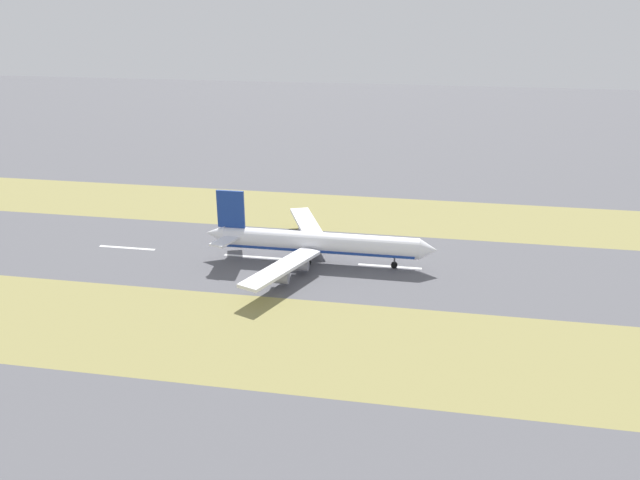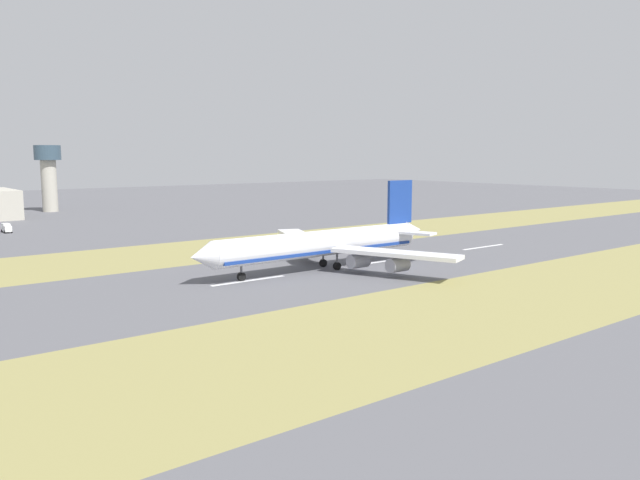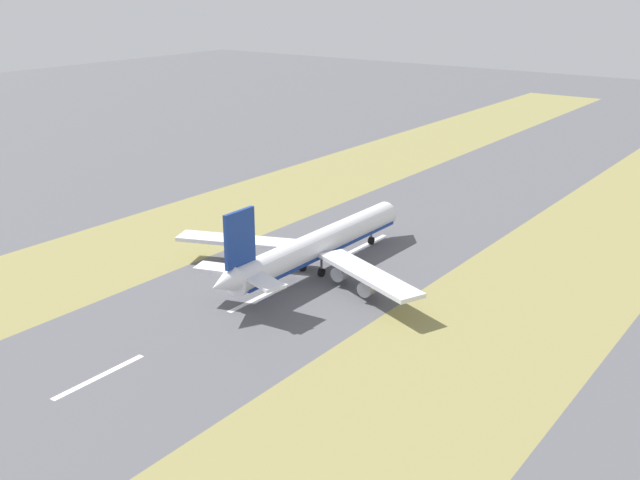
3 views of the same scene
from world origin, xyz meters
TOP-DOWN VIEW (x-y plane):
  - ground_plane at (0.00, 0.00)m, footprint 800.00×800.00m
  - grass_median_west at (-45.00, 0.00)m, footprint 40.00×600.00m
  - grass_median_east at (45.00, 0.00)m, footprint 40.00×600.00m
  - centreline_dash_near at (0.00, -54.53)m, footprint 1.20×18.00m
  - centreline_dash_mid at (0.00, -14.53)m, footprint 1.20×18.00m
  - centreline_dash_far at (0.00, 25.47)m, footprint 1.20×18.00m
  - airplane_main_jet at (0.87, 3.56)m, footprint 64.14×67.00m
  - control_tower at (199.26, 12.80)m, footprint 12.00×12.00m
  - service_truck at (123.21, 47.47)m, footprint 6.02×2.59m

SIDE VIEW (x-z plane):
  - ground_plane at x=0.00m, z-range 0.00..0.00m
  - grass_median_west at x=-45.00m, z-range 0.00..0.01m
  - grass_median_east at x=45.00m, z-range 0.00..0.01m
  - centreline_dash_near at x=0.00m, z-range 0.00..0.01m
  - centreline_dash_mid at x=0.00m, z-range 0.00..0.01m
  - centreline_dash_far at x=0.00m, z-range 0.00..0.01m
  - service_truck at x=123.21m, z-range 0.12..3.22m
  - airplane_main_jet at x=0.87m, z-range -4.08..16.12m
  - control_tower at x=199.26m, z-range 3.64..34.86m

